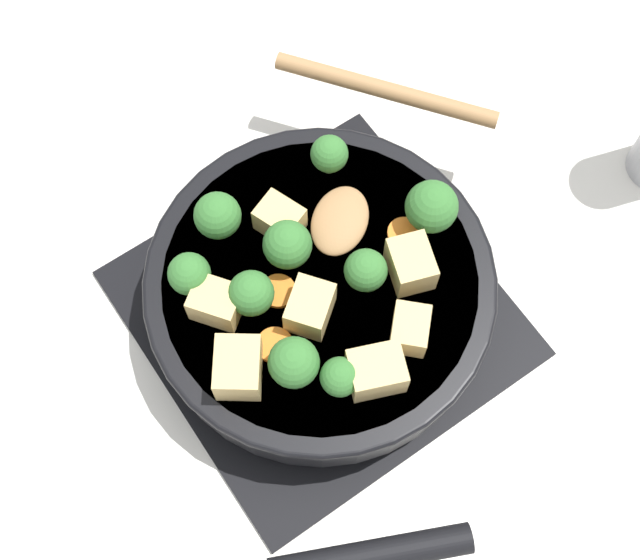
# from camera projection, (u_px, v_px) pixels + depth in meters

# --- Properties ---
(ground_plane) EXTENTS (2.40, 2.40, 0.00)m
(ground_plane) POSITION_uv_depth(u_px,v_px,m) (320.00, 314.00, 0.83)
(ground_plane) COLOR white
(front_burner_grate) EXTENTS (0.31, 0.31, 0.03)m
(front_burner_grate) POSITION_uv_depth(u_px,v_px,m) (320.00, 309.00, 0.82)
(front_burner_grate) COLOR black
(front_burner_grate) RESTS_ON ground_plane
(skillet_pan) EXTENTS (0.32, 0.40, 0.06)m
(skillet_pan) POSITION_uv_depth(u_px,v_px,m) (320.00, 293.00, 0.77)
(skillet_pan) COLOR black
(skillet_pan) RESTS_ON front_burner_grate
(wooden_spoon) EXTENTS (0.22, 0.21, 0.02)m
(wooden_spoon) POSITION_uv_depth(u_px,v_px,m) (365.00, 148.00, 0.79)
(wooden_spoon) COLOR #A87A4C
(wooden_spoon) RESTS_ON skillet_pan
(tofu_cube_center_large) EXTENTS (0.05, 0.05, 0.03)m
(tofu_cube_center_large) POSITION_uv_depth(u_px,v_px,m) (410.00, 329.00, 0.72)
(tofu_cube_center_large) COLOR #DBB770
(tofu_cube_center_large) RESTS_ON skillet_pan
(tofu_cube_near_handle) EXTENTS (0.05, 0.05, 0.03)m
(tofu_cube_near_handle) POSITION_uv_depth(u_px,v_px,m) (376.00, 371.00, 0.70)
(tofu_cube_near_handle) COLOR #DBB770
(tofu_cube_near_handle) RESTS_ON skillet_pan
(tofu_cube_east_chunk) EXTENTS (0.06, 0.06, 0.04)m
(tofu_cube_east_chunk) POSITION_uv_depth(u_px,v_px,m) (238.00, 368.00, 0.70)
(tofu_cube_east_chunk) COLOR #DBB770
(tofu_cube_east_chunk) RESTS_ON skillet_pan
(tofu_cube_west_chunk) EXTENTS (0.04, 0.05, 0.03)m
(tofu_cube_west_chunk) POSITION_uv_depth(u_px,v_px,m) (275.00, 222.00, 0.76)
(tofu_cube_west_chunk) COLOR #DBB770
(tofu_cube_west_chunk) RESTS_ON skillet_pan
(tofu_cube_back_piece) EXTENTS (0.05, 0.05, 0.03)m
(tofu_cube_back_piece) POSITION_uv_depth(u_px,v_px,m) (310.00, 308.00, 0.73)
(tofu_cube_back_piece) COLOR #DBB770
(tofu_cube_back_piece) RESTS_ON skillet_pan
(tofu_cube_front_piece) EXTENTS (0.05, 0.05, 0.03)m
(tofu_cube_front_piece) POSITION_uv_depth(u_px,v_px,m) (411.00, 264.00, 0.74)
(tofu_cube_front_piece) COLOR #DBB770
(tofu_cube_front_piece) RESTS_ON skillet_pan
(tofu_cube_mid_small) EXTENTS (0.05, 0.05, 0.03)m
(tofu_cube_mid_small) POSITION_uv_depth(u_px,v_px,m) (216.00, 303.00, 0.73)
(tofu_cube_mid_small) COLOR #DBB770
(tofu_cube_mid_small) RESTS_ON skillet_pan
(broccoli_floret_near_spoon) EXTENTS (0.04, 0.04, 0.04)m
(broccoli_floret_near_spoon) POSITION_uv_depth(u_px,v_px,m) (366.00, 271.00, 0.73)
(broccoli_floret_near_spoon) COLOR #709956
(broccoli_floret_near_spoon) RESTS_ON skillet_pan
(broccoli_floret_center_top) EXTENTS (0.04, 0.04, 0.05)m
(broccoli_floret_center_top) POSITION_uv_depth(u_px,v_px,m) (294.00, 363.00, 0.70)
(broccoli_floret_center_top) COLOR #709956
(broccoli_floret_center_top) RESTS_ON skillet_pan
(broccoli_floret_east_rim) EXTENTS (0.05, 0.05, 0.05)m
(broccoli_floret_east_rim) POSITION_uv_depth(u_px,v_px,m) (432.00, 207.00, 0.75)
(broccoli_floret_east_rim) COLOR #709956
(broccoli_floret_east_rim) RESTS_ON skillet_pan
(broccoli_floret_west_rim) EXTENTS (0.03, 0.03, 0.04)m
(broccoli_floret_west_rim) POSITION_uv_depth(u_px,v_px,m) (329.00, 154.00, 0.77)
(broccoli_floret_west_rim) COLOR #709956
(broccoli_floret_west_rim) RESTS_ON skillet_pan
(broccoli_floret_north_edge) EXTENTS (0.04, 0.04, 0.05)m
(broccoli_floret_north_edge) POSITION_uv_depth(u_px,v_px,m) (218.00, 216.00, 0.74)
(broccoli_floret_north_edge) COLOR #709956
(broccoli_floret_north_edge) RESTS_ON skillet_pan
(broccoli_floret_south_cluster) EXTENTS (0.04, 0.04, 0.05)m
(broccoli_floret_south_cluster) POSITION_uv_depth(u_px,v_px,m) (287.00, 245.00, 0.73)
(broccoli_floret_south_cluster) COLOR #709956
(broccoli_floret_south_cluster) RESTS_ON skillet_pan
(broccoli_floret_mid_floret) EXTENTS (0.04, 0.04, 0.05)m
(broccoli_floret_mid_floret) POSITION_uv_depth(u_px,v_px,m) (251.00, 294.00, 0.72)
(broccoli_floret_mid_floret) COLOR #709956
(broccoli_floret_mid_floret) RESTS_ON skillet_pan
(broccoli_floret_small_inner) EXTENTS (0.03, 0.03, 0.04)m
(broccoli_floret_small_inner) POSITION_uv_depth(u_px,v_px,m) (340.00, 377.00, 0.70)
(broccoli_floret_small_inner) COLOR #709956
(broccoli_floret_small_inner) RESTS_ON skillet_pan
(broccoli_floret_tall_stem) EXTENTS (0.04, 0.04, 0.04)m
(broccoli_floret_tall_stem) POSITION_uv_depth(u_px,v_px,m) (189.00, 274.00, 0.73)
(broccoli_floret_tall_stem) COLOR #709956
(broccoli_floret_tall_stem) RESTS_ON skillet_pan
(carrot_slice_orange_thin) EXTENTS (0.03, 0.03, 0.01)m
(carrot_slice_orange_thin) POSITION_uv_depth(u_px,v_px,m) (278.00, 291.00, 0.75)
(carrot_slice_orange_thin) COLOR orange
(carrot_slice_orange_thin) RESTS_ON skillet_pan
(carrot_slice_near_center) EXTENTS (0.03, 0.03, 0.01)m
(carrot_slice_near_center) POSITION_uv_depth(u_px,v_px,m) (275.00, 345.00, 0.73)
(carrot_slice_near_center) COLOR orange
(carrot_slice_near_center) RESTS_ON skillet_pan
(carrot_slice_edge_slice) EXTENTS (0.03, 0.03, 0.01)m
(carrot_slice_edge_slice) POSITION_uv_depth(u_px,v_px,m) (404.00, 233.00, 0.77)
(carrot_slice_edge_slice) COLOR orange
(carrot_slice_edge_slice) RESTS_ON skillet_pan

